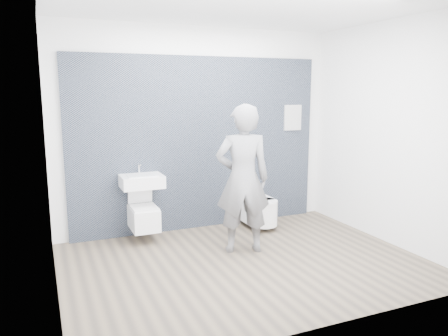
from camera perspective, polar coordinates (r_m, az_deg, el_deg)
name	(u,v)px	position (r m, az deg, el deg)	size (l,w,h in m)	color
ground	(245,262)	(5.11, 2.71, -12.23)	(4.00, 4.00, 0.00)	brown
room_shell	(246,109)	(4.73, 2.89, 7.67)	(4.00, 4.00, 4.00)	white
tile_wall	(200,226)	(6.38, -3.10, -7.60)	(3.60, 0.06, 2.40)	black
washbasin	(142,181)	(5.73, -10.69, -1.67)	(0.53, 0.40, 0.40)	white
toilet_square	(144,216)	(5.80, -10.46, -6.22)	(0.34, 0.49, 0.66)	white
toilet_rounded	(259,210)	(6.28, 4.62, -5.55)	(0.40, 0.67, 0.36)	white
info_placard	(290,216)	(6.97, 8.62, -6.17)	(0.28, 0.03, 0.38)	white
visitor	(243,179)	(5.21, 2.46, -1.47)	(0.65, 0.43, 1.79)	gray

